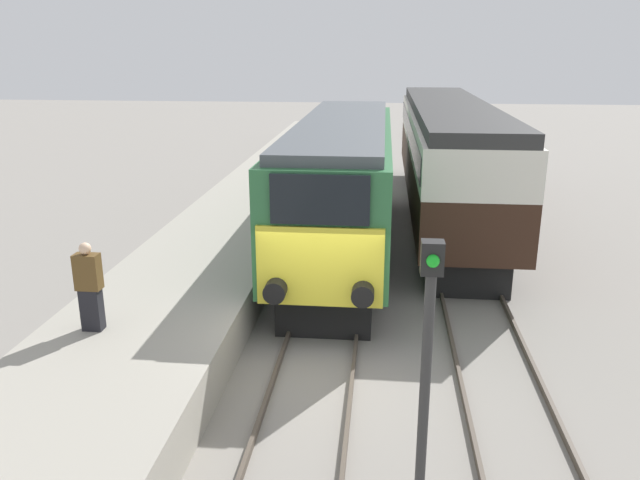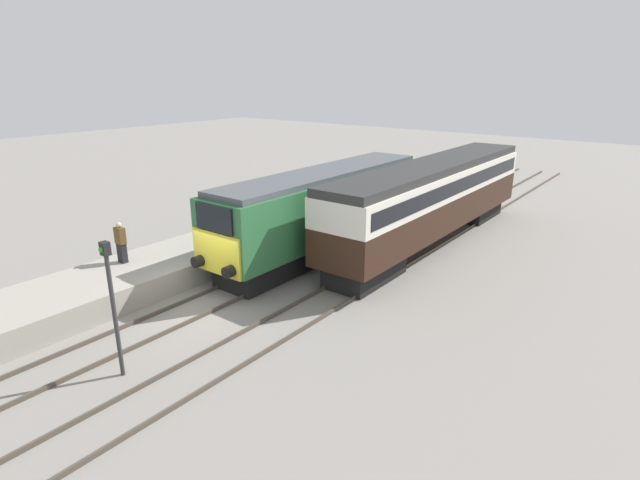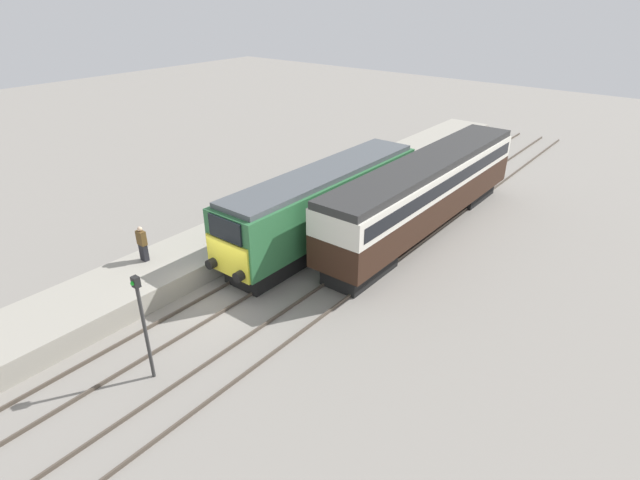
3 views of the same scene
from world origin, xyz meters
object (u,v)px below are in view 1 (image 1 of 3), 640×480
Objects in this scene: signal_post at (425,380)px; passenger_carriage at (447,149)px; person_on_platform at (89,287)px; locomotive at (343,180)px.

passenger_carriage is at bearing 83.93° from signal_post.
passenger_carriage is 9.93× the size of person_on_platform.
signal_post is (-1.70, -15.99, -0.10)m from passenger_carriage.
person_on_platform is at bearing -121.04° from passenger_carriage.
signal_post is at bearing -96.07° from passenger_carriage.
person_on_platform is (-4.00, -7.96, -0.40)m from locomotive.
passenger_carriage is 14.37m from person_on_platform.
person_on_platform is 0.42× the size of signal_post.
signal_post reaches higher than locomotive.
locomotive is 8.92m from person_on_platform.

